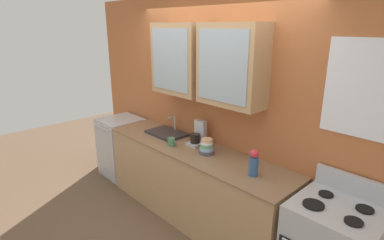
{
  "coord_description": "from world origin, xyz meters",
  "views": [
    {
      "loc": [
        2.39,
        -2.27,
        2.28
      ],
      "look_at": [
        -0.01,
        0.0,
        1.26
      ],
      "focal_mm": 28.51,
      "sensor_mm": 36.0,
      "label": 1
    }
  ],
  "objects_px": {
    "cup_near_sink": "(172,142)",
    "coffee_maker": "(198,136)",
    "dishwasher": "(122,147)",
    "vase": "(254,163)",
    "bowl_stack": "(207,147)",
    "sink_faucet": "(167,133)"
  },
  "relations": [
    {
      "from": "bowl_stack",
      "to": "coffee_maker",
      "type": "height_order",
      "value": "coffee_maker"
    },
    {
      "from": "sink_faucet",
      "to": "bowl_stack",
      "type": "height_order",
      "value": "sink_faucet"
    },
    {
      "from": "dishwasher",
      "to": "vase",
      "type": "bearing_deg",
      "value": -0.77
    },
    {
      "from": "coffee_maker",
      "to": "vase",
      "type": "bearing_deg",
      "value": -11.01
    },
    {
      "from": "coffee_maker",
      "to": "cup_near_sink",
      "type": "bearing_deg",
      "value": -124.49
    },
    {
      "from": "vase",
      "to": "coffee_maker",
      "type": "distance_m",
      "value": 0.96
    },
    {
      "from": "sink_faucet",
      "to": "vase",
      "type": "xyz_separation_m",
      "value": [
        1.47,
        -0.13,
        0.11
      ]
    },
    {
      "from": "bowl_stack",
      "to": "vase",
      "type": "relative_size",
      "value": 0.66
    },
    {
      "from": "sink_faucet",
      "to": "coffee_maker",
      "type": "bearing_deg",
      "value": 5.58
    },
    {
      "from": "cup_near_sink",
      "to": "coffee_maker",
      "type": "xyz_separation_m",
      "value": [
        0.18,
        0.26,
        0.06
      ]
    },
    {
      "from": "vase",
      "to": "dishwasher",
      "type": "bearing_deg",
      "value": 179.23
    },
    {
      "from": "dishwasher",
      "to": "bowl_stack",
      "type": "bearing_deg",
      "value": 0.5
    },
    {
      "from": "cup_near_sink",
      "to": "dishwasher",
      "type": "bearing_deg",
      "value": 175.27
    },
    {
      "from": "bowl_stack",
      "to": "cup_near_sink",
      "type": "height_order",
      "value": "bowl_stack"
    },
    {
      "from": "sink_faucet",
      "to": "coffee_maker",
      "type": "distance_m",
      "value": 0.54
    },
    {
      "from": "dishwasher",
      "to": "coffee_maker",
      "type": "distance_m",
      "value": 1.66
    },
    {
      "from": "sink_faucet",
      "to": "bowl_stack",
      "type": "bearing_deg",
      "value": -5.75
    },
    {
      "from": "sink_faucet",
      "to": "bowl_stack",
      "type": "distance_m",
      "value": 0.81
    },
    {
      "from": "vase",
      "to": "dishwasher",
      "type": "height_order",
      "value": "vase"
    },
    {
      "from": "bowl_stack",
      "to": "cup_near_sink",
      "type": "bearing_deg",
      "value": -164.11
    },
    {
      "from": "sink_faucet",
      "to": "vase",
      "type": "distance_m",
      "value": 1.48
    },
    {
      "from": "cup_near_sink",
      "to": "coffee_maker",
      "type": "bearing_deg",
      "value": 55.51
    }
  ]
}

